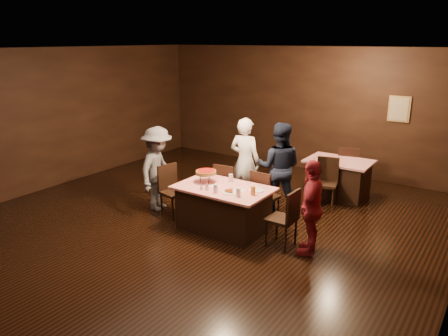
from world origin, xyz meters
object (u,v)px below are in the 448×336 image
at_px(main_table, 224,208).
at_px(glass_front_right, 238,192).
at_px(chair_end_left, 174,191).
at_px(diner_white_jacket, 245,162).
at_px(chair_far_left, 228,187).
at_px(chair_far_right, 266,195).
at_px(diner_grey_knit, 158,169).
at_px(chair_end_right, 282,218).
at_px(glass_front_left, 216,189).
at_px(diner_navy_hoodie, 279,167).
at_px(glass_back, 231,178).
at_px(chair_back_far, 348,167).
at_px(glass_amber, 253,191).
at_px(pizza_stand, 206,172).
at_px(back_table, 338,178).
at_px(chair_back_near, 326,183).
at_px(diner_red_shirt, 312,208).
at_px(plate_empty, 256,190).

distance_m(main_table, glass_front_right, 0.69).
xyz_separation_m(chair_end_left, diner_white_jacket, (0.75, 1.26, 0.39)).
height_order(chair_far_left, chair_far_right, same).
bearing_deg(chair_end_left, main_table, -77.31).
bearing_deg(glass_front_right, diner_grey_knit, 170.38).
bearing_deg(diner_white_jacket, diner_grey_knit, 40.72).
distance_m(chair_far_right, diner_white_jacket, 0.99).
relative_size(chair_end_right, glass_front_left, 6.79).
xyz_separation_m(chair_end_left, chair_end_right, (2.20, 0.00, 0.00)).
relative_size(diner_navy_hoodie, glass_back, 12.21).
relative_size(chair_back_far, glass_back, 6.79).
xyz_separation_m(chair_end_left, glass_front_right, (1.55, -0.25, 0.37)).
distance_m(chair_end_right, diner_grey_knit, 2.69).
distance_m(main_table, chair_far_right, 0.85).
bearing_deg(chair_far_left, diner_navy_hoodie, -149.23).
distance_m(main_table, glass_amber, 0.75).
bearing_deg(glass_back, chair_end_right, -14.62).
distance_m(main_table, chair_far_left, 0.85).
relative_size(chair_end_left, chair_end_right, 1.00).
bearing_deg(diner_navy_hoodie, chair_far_right, 74.32).
distance_m(pizza_stand, glass_amber, 1.01).
height_order(chair_end_right, glass_front_right, chair_end_right).
height_order(back_table, chair_back_far, chair_back_far).
height_order(chair_back_near, glass_amber, chair_back_near).
height_order(diner_red_shirt, glass_amber, diner_red_shirt).
height_order(chair_far_left, chair_end_left, same).
bearing_deg(glass_amber, glass_front_left, -155.56).
height_order(pizza_stand, glass_back, pizza_stand).
xyz_separation_m(chair_end_right, glass_back, (-1.15, 0.30, 0.37)).
relative_size(chair_end_left, glass_front_right, 6.79).
height_order(chair_far_right, plate_empty, chair_far_right).
relative_size(chair_far_left, chair_back_far, 1.00).
xyz_separation_m(chair_far_left, glass_amber, (1.00, -0.80, 0.37)).
distance_m(chair_far_right, chair_back_far, 2.65).
bearing_deg(chair_end_left, chair_far_right, -50.74).
bearing_deg(plate_empty, diner_grey_knit, -178.42).
xyz_separation_m(diner_grey_knit, pizza_stand, (1.17, -0.04, 0.15)).
bearing_deg(diner_red_shirt, diner_grey_knit, -103.07).
distance_m(chair_far_left, glass_front_right, 1.36).
bearing_deg(chair_back_far, diner_navy_hoodie, 57.31).
xyz_separation_m(diner_white_jacket, glass_amber, (0.95, -1.31, -0.03)).
bearing_deg(glass_amber, chair_back_far, 82.76).
distance_m(diner_red_shirt, glass_front_right, 1.16).
distance_m(chair_end_left, glass_front_right, 1.61).
bearing_deg(chair_back_far, glass_back, 55.97).
xyz_separation_m(plate_empty, glass_amber, (0.05, -0.20, 0.06)).
relative_size(back_table, plate_empty, 5.20).
xyz_separation_m(chair_back_far, glass_back, (-1.08, -3.02, 0.37)).
bearing_deg(chair_end_left, chair_back_near, -33.74).
height_order(chair_back_near, diner_white_jacket, diner_white_jacket).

